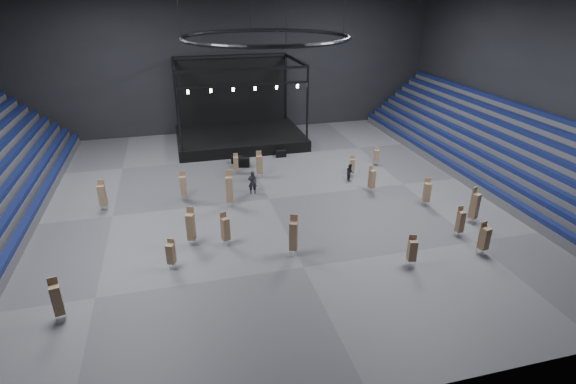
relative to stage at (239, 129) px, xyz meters
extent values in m
plane|color=#515154|center=(0.00, -16.24, -1.45)|extent=(50.00, 50.00, 0.00)
cube|color=black|center=(0.00, 4.76, 7.55)|extent=(50.00, 0.20, 18.00)
cube|color=black|center=(0.00, -37.24, 7.55)|extent=(50.00, 0.20, 18.00)
cube|color=black|center=(25.00, -16.24, 7.55)|extent=(0.20, 42.00, 18.00)
cube|color=#0E143E|center=(-18.12, -16.24, -0.50)|extent=(0.59, 40.00, 0.40)
cube|color=#0E143E|center=(-19.02, -16.24, 0.25)|extent=(0.59, 40.00, 0.40)
cube|color=#474749|center=(21.40, -16.24, -1.08)|extent=(7.20, 40.00, 0.75)
cube|color=#0E143E|center=(18.12, -16.24, -0.50)|extent=(0.59, 40.00, 0.40)
cube|color=#474749|center=(21.85, -16.24, -0.70)|extent=(6.30, 40.00, 1.50)
cube|color=#0E143E|center=(19.02, -16.24, 0.25)|extent=(0.59, 40.00, 0.40)
cube|color=#474749|center=(22.30, -16.24, -0.33)|extent=(5.40, 40.00, 2.25)
cube|color=#0E143E|center=(19.91, -16.24, 1.00)|extent=(0.59, 40.00, 0.40)
cube|color=#474749|center=(22.75, -16.24, 0.05)|extent=(4.50, 40.00, 3.00)
cube|color=#0E143E|center=(20.82, -16.24, 1.75)|extent=(0.59, 40.00, 0.40)
cube|color=#474749|center=(23.20, -16.24, 0.42)|extent=(3.60, 40.00, 3.75)
cube|color=#0E143E|center=(21.71, -16.24, 2.50)|extent=(0.59, 40.00, 0.40)
cube|color=#474749|center=(23.65, -16.24, 0.80)|extent=(2.70, 40.00, 4.50)
cube|color=#0E143E|center=(22.61, -16.24, 3.25)|extent=(0.59, 40.00, 0.40)
cube|color=#474749|center=(24.10, -16.24, 1.17)|extent=(1.80, 40.00, 5.25)
cube|color=#0E143E|center=(23.52, -16.24, 4.00)|extent=(0.59, 40.00, 0.40)
cube|color=#474749|center=(24.55, -16.24, 1.55)|extent=(0.90, 40.00, 6.00)
cube|color=#0E143E|center=(24.41, -16.24, 4.75)|extent=(0.59, 40.00, 0.40)
cube|color=black|center=(0.00, -0.74, -0.85)|extent=(14.00, 10.00, 1.20)
cube|color=black|center=(0.00, 4.06, 3.75)|extent=(13.30, 0.30, 8.00)
cylinder|color=black|center=(-6.60, -5.34, 3.65)|extent=(0.24, 0.24, 7.80)
cylinder|color=black|center=(-6.60, 3.86, 3.65)|extent=(0.24, 0.24, 7.80)
cylinder|color=black|center=(6.60, -5.34, 3.65)|extent=(0.24, 0.24, 7.80)
cylinder|color=black|center=(6.60, 3.86, 3.65)|extent=(0.24, 0.24, 7.80)
cube|color=black|center=(0.00, -5.34, 7.55)|extent=(13.40, 0.25, 0.25)
cube|color=black|center=(0.00, 3.86, 7.55)|extent=(13.40, 0.25, 0.25)
cube|color=black|center=(0.00, -5.34, 6.05)|extent=(13.40, 0.20, 0.20)
cylinder|color=white|center=(-5.50, -5.34, 5.65)|extent=(0.24, 0.24, 0.35)
cylinder|color=white|center=(-3.30, -5.34, 5.65)|extent=(0.24, 0.24, 0.35)
cylinder|color=white|center=(-1.10, -5.34, 5.65)|extent=(0.24, 0.24, 0.35)
cylinder|color=white|center=(1.10, -5.34, 5.65)|extent=(0.24, 0.24, 0.35)
cylinder|color=white|center=(3.30, -5.34, 5.65)|extent=(0.24, 0.24, 0.35)
cylinder|color=white|center=(5.50, -5.34, 5.65)|extent=(0.24, 0.24, 0.35)
torus|color=black|center=(0.00, -16.24, 11.55)|extent=(12.30, 12.30, 0.30)
cylinder|color=black|center=(-6.00, -16.24, 14.05)|extent=(0.04, 0.04, 5.00)
cylinder|color=black|center=(0.00, -22.24, 14.05)|extent=(0.04, 0.04, 5.00)
cube|color=black|center=(-1.31, -7.02, -1.08)|extent=(1.21, 0.83, 0.73)
cube|color=black|center=(-0.92, -8.20, -0.99)|extent=(1.51, 1.03, 0.92)
cube|color=black|center=(3.47, -6.40, -1.10)|extent=(1.07, 0.56, 0.71)
cylinder|color=silver|center=(11.93, -20.90, -1.24)|extent=(0.03, 0.03, 0.43)
cylinder|color=silver|center=(11.93, -20.50, -1.24)|extent=(0.03, 0.03, 0.43)
cylinder|color=silver|center=(12.33, -20.90, -1.24)|extent=(0.03, 0.03, 0.43)
cylinder|color=silver|center=(12.33, -20.50, -1.24)|extent=(0.03, 0.03, 0.43)
cube|color=tan|center=(12.13, -20.70, -0.23)|extent=(0.63, 0.63, 1.59)
cube|color=tan|center=(12.19, -20.49, 0.51)|extent=(0.49, 0.19, 0.87)
cylinder|color=silver|center=(-7.10, -14.85, -1.24)|extent=(0.03, 0.03, 0.43)
cylinder|color=silver|center=(-7.10, -14.45, -1.24)|extent=(0.03, 0.03, 0.43)
cylinder|color=silver|center=(-6.69, -14.85, -1.24)|extent=(0.03, 0.03, 0.43)
cylinder|color=silver|center=(-6.69, -14.45, -1.24)|extent=(0.03, 0.03, 0.43)
cube|color=tan|center=(-6.89, -14.65, -0.17)|extent=(0.53, 0.53, 1.71)
cube|color=tan|center=(-6.89, -14.44, 0.63)|extent=(0.49, 0.08, 0.94)
cylinder|color=silver|center=(6.51, -28.44, -1.24)|extent=(0.03, 0.03, 0.42)
cylinder|color=silver|center=(6.51, -28.04, -1.24)|extent=(0.03, 0.03, 0.42)
cylinder|color=silver|center=(6.91, -28.44, -1.24)|extent=(0.03, 0.03, 0.42)
cylinder|color=silver|center=(6.91, -28.04, -1.24)|extent=(0.03, 0.03, 0.42)
cube|color=tan|center=(6.71, -28.24, -0.33)|extent=(0.60, 0.60, 1.39)
cube|color=tan|center=(6.75, -28.03, 0.31)|extent=(0.49, 0.16, 0.76)
cylinder|color=silver|center=(-1.99, -10.16, -1.26)|extent=(0.03, 0.03, 0.37)
cylinder|color=silver|center=(-1.99, -9.81, -1.26)|extent=(0.03, 0.03, 0.37)
cylinder|color=silver|center=(-1.64, -10.16, -1.26)|extent=(0.03, 0.03, 0.37)
cylinder|color=silver|center=(-1.64, -9.81, -1.26)|extent=(0.03, 0.03, 0.37)
cube|color=tan|center=(-1.81, -9.99, -0.40)|extent=(0.51, 0.51, 1.35)
cube|color=tan|center=(-1.79, -9.80, 0.22)|extent=(0.43, 0.12, 0.74)
cylinder|color=silver|center=(11.98, -11.25, -1.27)|extent=(0.03, 0.03, 0.37)
cylinder|color=silver|center=(11.98, -10.90, -1.27)|extent=(0.03, 0.03, 0.37)
cylinder|color=silver|center=(12.33, -11.25, -1.27)|extent=(0.03, 0.03, 0.37)
cylinder|color=silver|center=(12.33, -10.90, -1.27)|extent=(0.03, 0.03, 0.37)
cube|color=tan|center=(12.16, -11.08, -0.49)|extent=(0.56, 0.56, 1.19)
cube|color=tan|center=(12.22, -10.90, 0.06)|extent=(0.41, 0.19, 0.66)
cylinder|color=silver|center=(8.55, -13.34, -1.27)|extent=(0.03, 0.03, 0.36)
cylinder|color=silver|center=(8.55, -13.00, -1.27)|extent=(0.03, 0.03, 0.36)
cylinder|color=silver|center=(8.89, -13.34, -1.27)|extent=(0.03, 0.03, 0.36)
cylinder|color=silver|center=(8.89, -13.00, -1.27)|extent=(0.03, 0.03, 0.36)
cube|color=tan|center=(8.72, -13.17, -0.43)|extent=(0.56, 0.56, 1.32)
cube|color=tan|center=(8.78, -13.00, 0.19)|extent=(0.41, 0.20, 0.73)
cylinder|color=silver|center=(-13.41, -15.07, -1.23)|extent=(0.03, 0.03, 0.43)
cylinder|color=silver|center=(-13.41, -14.66, -1.23)|extent=(0.03, 0.03, 0.43)
cylinder|color=silver|center=(-13.00, -15.07, -1.23)|extent=(0.03, 0.03, 0.43)
cylinder|color=silver|center=(-13.00, -14.66, -1.23)|extent=(0.03, 0.03, 0.43)
cube|color=tan|center=(-13.21, -14.87, -0.18)|extent=(0.57, 0.57, 1.68)
cube|color=tan|center=(-13.18, -14.65, 0.61)|extent=(0.50, 0.12, 0.92)
cylinder|color=silver|center=(8.78, -17.21, -1.26)|extent=(0.03, 0.03, 0.39)
cylinder|color=silver|center=(8.78, -16.84, -1.26)|extent=(0.03, 0.03, 0.39)
cylinder|color=silver|center=(9.15, -17.21, -1.26)|extent=(0.03, 0.03, 0.39)
cylinder|color=silver|center=(9.15, -16.84, -1.26)|extent=(0.03, 0.03, 0.39)
cube|color=tan|center=(8.96, -17.03, -0.25)|extent=(0.60, 0.60, 1.63)
cube|color=tan|center=(8.90, -16.84, 0.52)|extent=(0.44, 0.21, 0.90)
cylinder|color=silver|center=(-14.20, -28.44, -1.24)|extent=(0.03, 0.03, 0.43)
cylinder|color=silver|center=(-14.20, -28.03, -1.24)|extent=(0.03, 0.03, 0.43)
cylinder|color=silver|center=(-13.80, -28.44, -1.24)|extent=(0.03, 0.03, 0.43)
cylinder|color=silver|center=(-13.80, -28.03, -1.24)|extent=(0.03, 0.03, 0.43)
cube|color=tan|center=(-14.00, -28.24, -0.15)|extent=(0.61, 0.61, 1.74)
cube|color=tan|center=(-14.05, -28.03, 0.67)|extent=(0.49, 0.17, 0.96)
cylinder|color=silver|center=(11.69, -25.87, -1.26)|extent=(0.03, 0.03, 0.37)
cylinder|color=silver|center=(11.69, -25.51, -1.26)|extent=(0.03, 0.03, 0.37)
cylinder|color=silver|center=(12.05, -25.87, -1.26)|extent=(0.03, 0.03, 0.37)
cylinder|color=silver|center=(12.05, -25.51, -1.26)|extent=(0.03, 0.03, 0.37)
cube|color=tan|center=(11.87, -25.69, -0.30)|extent=(0.48, 0.48, 1.56)
cube|color=tan|center=(11.86, -25.50, 0.43)|extent=(0.43, 0.08, 0.86)
cylinder|color=silver|center=(-0.01, -11.56, -1.23)|extent=(0.03, 0.03, 0.43)
cylinder|color=silver|center=(-0.01, -11.15, -1.23)|extent=(0.03, 0.03, 0.43)
cylinder|color=silver|center=(0.40, -11.56, -1.23)|extent=(0.03, 0.03, 0.43)
cylinder|color=silver|center=(0.40, -11.15, -1.23)|extent=(0.03, 0.03, 0.43)
cube|color=tan|center=(0.19, -11.36, -0.17)|extent=(0.54, 0.54, 1.70)
cube|color=tan|center=(0.20, -11.14, 0.63)|extent=(0.50, 0.08, 0.94)
cylinder|color=silver|center=(-6.91, -22.31, -1.23)|extent=(0.03, 0.03, 0.44)
cylinder|color=silver|center=(-6.91, -21.90, -1.23)|extent=(0.03, 0.03, 0.44)
cylinder|color=silver|center=(-6.50, -22.31, -1.23)|extent=(0.03, 0.03, 0.44)
cylinder|color=silver|center=(-6.50, -21.90, -1.23)|extent=(0.03, 0.03, 0.44)
cube|color=tan|center=(-6.70, -22.10, -0.06)|extent=(0.66, 0.66, 1.91)
cube|color=tan|center=(-6.64, -21.90, 0.84)|extent=(0.50, 0.21, 1.05)
cylinder|color=silver|center=(11.74, -28.45, -1.22)|extent=(0.03, 0.03, 0.46)
cylinder|color=silver|center=(11.74, -28.02, -1.22)|extent=(0.03, 0.03, 0.46)
cylinder|color=silver|center=(12.17, -28.45, -1.22)|extent=(0.03, 0.03, 0.46)
cylinder|color=silver|center=(12.17, -28.02, -1.22)|extent=(0.03, 0.03, 0.46)
cube|color=tan|center=(11.95, -28.24, -0.22)|extent=(0.67, 0.67, 1.54)
cube|color=tan|center=(11.90, -28.01, 0.50)|extent=(0.53, 0.20, 0.85)
cylinder|color=silver|center=(-0.46, -25.33, -1.24)|extent=(0.03, 0.03, 0.43)
cylinder|color=silver|center=(-0.46, -24.92, -1.24)|extent=(0.03, 0.03, 0.43)
cylinder|color=silver|center=(-0.05, -25.33, -1.24)|extent=(0.03, 0.03, 0.43)
cylinder|color=silver|center=(-0.05, -24.92, -1.24)|extent=(0.03, 0.03, 0.43)
cube|color=tan|center=(-0.26, -25.12, -0.02)|extent=(0.68, 0.68, 1.99)
cube|color=tan|center=(-0.17, -24.93, 0.92)|extent=(0.48, 0.25, 1.10)
cylinder|color=silver|center=(-8.30, -24.90, -1.25)|extent=(0.03, 0.03, 0.39)
cylinder|color=silver|center=(-8.30, -24.53, -1.25)|extent=(0.03, 0.03, 0.39)
cylinder|color=silver|center=(-7.93, -24.90, -1.25)|extent=(0.03, 0.03, 0.39)
cylinder|color=silver|center=(-7.93, -24.53, -1.25)|extent=(0.03, 0.03, 0.39)
cube|color=tan|center=(-8.11, -24.72, -0.39)|extent=(0.62, 0.62, 1.33)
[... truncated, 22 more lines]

